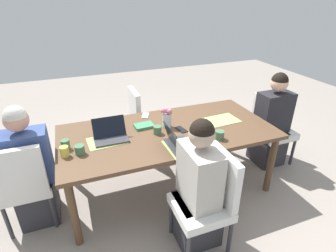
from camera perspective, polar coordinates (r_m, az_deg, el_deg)
The scene contains 24 objects.
ground_plane at distance 3.18m, azimuth -0.00°, elevation -12.66°, with size 10.00×10.00×0.00m, color gray.
dining_table at distance 2.80m, azimuth -0.00°, elevation -2.12°, with size 2.20×1.07×0.73m.
chair_far_left_near at distance 2.31m, azimuth 8.79°, elevation -14.73°, with size 0.44×0.44×0.90m.
person_far_left_near at distance 2.30m, azimuth 6.43°, elevation -13.81°, with size 0.36×0.40×1.19m.
chair_head_left_left_mid at distance 3.67m, azimuth 21.07°, elevation 0.44°, with size 0.44×0.44×0.90m.
person_head_left_left_mid at distance 3.57m, azimuth 21.16°, elevation 0.18°, with size 0.40×0.36×1.19m.
chair_head_right_left_far at distance 2.75m, azimuth -28.40°, elevation -10.49°, with size 0.44×0.44×0.90m.
person_head_right_left_far at distance 2.78m, azimuth -27.17°, elevation -8.99°, with size 0.40×0.36×1.19m.
chair_near_right_near at distance 3.59m, azimuth -5.19°, elevation 1.67°, with size 0.44×0.44×0.90m.
flower_vase at distance 2.79m, azimuth -0.24°, elevation 1.92°, with size 0.12×0.10×0.22m.
placemat_far_left_near at distance 2.47m, azimuth 2.84°, elevation -4.64°, with size 0.36×0.26×0.00m, color #9EBC66.
placemat_head_left_left_mid at distance 3.05m, azimuth 11.45°, elevation 1.28°, with size 0.36×0.26×0.00m, color #9EBC66.
placemat_head_right_left_far at distance 2.64m, azimuth -12.92°, elevation -3.06°, with size 0.36×0.26×0.00m, color #9EBC66.
laptop_far_left_near at distance 2.46m, azimuth 2.11°, elevation -3.63°, with size 0.22×0.32×0.21m.
laptop_head_right_left_far at distance 2.65m, azimuth -12.19°, elevation -1.94°, with size 0.32×0.22×0.20m.
coffee_mug_near_left at distance 2.48m, azimuth -18.32°, elevation -4.84°, with size 0.09×0.09×0.08m, color #47704C.
coffee_mug_near_right at distance 2.60m, azimuth -21.03°, elevation -3.72°, with size 0.08×0.08×0.09m, color #47704C.
coffee_mug_centre_left at distance 2.64m, azimuth 10.96°, elevation -1.89°, with size 0.09×0.09×0.08m, color #47704C.
coffee_mug_centre_right at distance 2.69m, azimuth -2.28°, elevation -0.85°, with size 0.08×0.08×0.08m, color #47704C.
coffee_mug_far_left at distance 2.49m, azimuth -21.22°, elevation -5.09°, with size 0.08×0.08×0.09m, color #DBC64C.
book_red_cover at distance 2.84m, azimuth -5.14°, elevation 0.04°, with size 0.20×0.14×0.03m, color #3D7F56.
book_blue_cover at distance 2.80m, azimuth 7.06°, elevation -0.30°, with size 0.20×0.14×0.04m, color #335693.
phone_black at distance 2.78m, azimuth 2.84°, elevation -0.75°, with size 0.15×0.07×0.01m, color black.
phone_silver at distance 3.11m, azimuth -4.85°, elevation 2.26°, with size 0.15×0.07×0.01m, color silver.
Camera 1 is at (0.87, 2.29, 2.02)m, focal length 28.54 mm.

